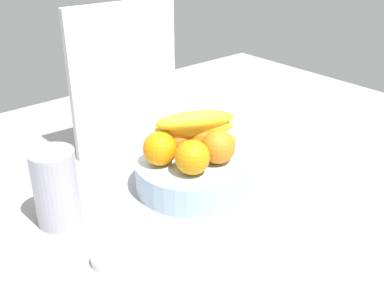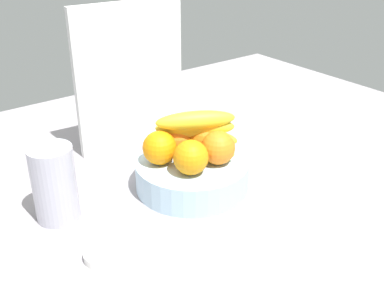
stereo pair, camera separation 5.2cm
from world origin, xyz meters
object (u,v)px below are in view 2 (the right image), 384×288
(fruit_bowl, at_px, (192,174))
(cutting_board, at_px, (130,77))
(orange_front_left, at_px, (191,157))
(jar_lid, at_px, (102,255))
(orange_front_right, at_px, (218,148))
(banana_bunch, at_px, (197,132))
(orange_back_left, at_px, (177,138))
(orange_back_right, at_px, (160,148))
(thermos_tumbler, at_px, (54,184))
(orange_center, at_px, (204,138))

(fruit_bowl, xyz_separation_m, cutting_board, (0.01, 0.26, 0.15))
(fruit_bowl, xyz_separation_m, orange_front_left, (-0.03, -0.04, 0.07))
(orange_front_left, bearing_deg, jar_lid, -166.48)
(fruit_bowl, height_order, orange_front_right, orange_front_right)
(orange_front_left, height_order, orange_front_right, same)
(banana_bunch, relative_size, jar_lid, 2.67)
(orange_front_left, xyz_separation_m, orange_front_right, (0.07, -0.00, 0.00))
(orange_front_right, height_order, orange_back_left, same)
(orange_front_left, distance_m, orange_front_right, 0.07)
(orange_front_right, distance_m, banana_bunch, 0.06)
(orange_back_left, height_order, orange_back_right, same)
(fruit_bowl, relative_size, thermos_tumbler, 1.61)
(cutting_board, bearing_deg, orange_front_right, -79.78)
(banana_bunch, bearing_deg, orange_back_right, 169.04)
(orange_front_right, bearing_deg, cutting_board, 95.83)
(fruit_bowl, relative_size, orange_back_left, 3.40)
(orange_back_left, relative_size, cutting_board, 0.20)
(orange_back_left, bearing_deg, orange_center, -37.17)
(orange_center, bearing_deg, fruit_bowl, -161.00)
(orange_front_left, xyz_separation_m, orange_back_left, (0.03, 0.09, 0.00))
(fruit_bowl, xyz_separation_m, jar_lid, (-0.27, -0.10, -0.02))
(cutting_board, distance_m, jar_lid, 0.48)
(orange_center, height_order, jar_lid, orange_center)
(cutting_board, bearing_deg, orange_center, -77.04)
(orange_front_right, relative_size, orange_center, 1.00)
(fruit_bowl, distance_m, orange_back_right, 0.10)
(orange_back_left, height_order, jar_lid, orange_back_left)
(fruit_bowl, xyz_separation_m, orange_center, (0.04, 0.02, 0.07))
(fruit_bowl, bearing_deg, cutting_board, 88.36)
(fruit_bowl, height_order, orange_back_right, orange_back_right)
(orange_front_right, bearing_deg, orange_center, 83.64)
(banana_bunch, bearing_deg, jar_lid, -159.01)
(thermos_tumbler, bearing_deg, orange_back_right, -8.71)
(orange_front_left, height_order, thermos_tumbler, thermos_tumbler)
(fruit_bowl, height_order, banana_bunch, banana_bunch)
(fruit_bowl, bearing_deg, orange_front_left, -129.75)
(cutting_board, bearing_deg, banana_bunch, -81.01)
(fruit_bowl, relative_size, orange_front_right, 3.40)
(orange_front_left, relative_size, banana_bunch, 0.42)
(orange_center, distance_m, orange_back_left, 0.06)
(orange_front_right, distance_m, orange_center, 0.06)
(fruit_bowl, bearing_deg, banana_bunch, 31.80)
(cutting_board, relative_size, thermos_tumbler, 2.36)
(orange_center, relative_size, banana_bunch, 0.42)
(orange_back_left, xyz_separation_m, jar_lid, (-0.26, -0.15, -0.09))
(orange_front_right, distance_m, cutting_board, 0.31)
(orange_center, height_order, orange_back_right, same)
(orange_back_left, distance_m, jar_lid, 0.32)
(orange_back_right, bearing_deg, orange_back_left, 16.99)
(orange_back_right, relative_size, jar_lid, 1.11)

